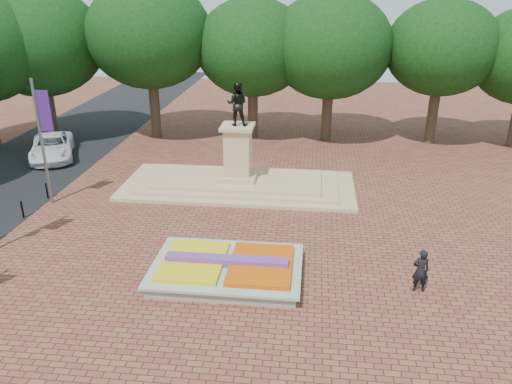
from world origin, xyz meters
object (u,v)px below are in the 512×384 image
van (52,147)px  pedestrian (421,270)px  flower_bed (227,268)px  monument (238,174)px

van → pedestrian: size_ratio=3.17×
flower_bed → monument: monument is taller
flower_bed → van: van is taller
monument → van: size_ratio=2.36×
pedestrian → van: bearing=-37.0°
monument → pedestrian: 13.50m
monument → flower_bed: bearing=-84.1°
monument → pedestrian: bearing=-48.9°
monument → van: 14.48m
van → pedestrian: pedestrian is taller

